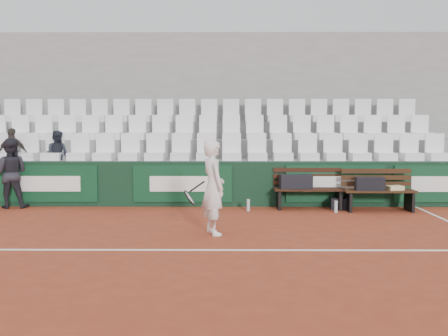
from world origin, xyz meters
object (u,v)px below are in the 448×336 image
(sports_bag_ground, at_px, (341,204))
(spectator_b, at_px, (12,134))
(water_bottle_far, at_px, (336,207))
(sports_bag_left, at_px, (296,182))
(spectator_c, at_px, (57,136))
(water_bottle_near, at_px, (248,205))
(bench_right, at_px, (379,200))
(ball_kid, at_px, (11,173))
(bench_left, at_px, (308,199))
(tennis_player, at_px, (213,187))
(sports_bag_right, at_px, (370,184))

(sports_bag_ground, height_order, spectator_b, spectator_b)
(sports_bag_ground, distance_m, water_bottle_far, 0.44)
(sports_bag_left, height_order, sports_bag_ground, sports_bag_left)
(spectator_c, bearing_deg, water_bottle_near, 175.12)
(bench_right, bearing_deg, water_bottle_near, -179.24)
(ball_kid, distance_m, spectator_c, 1.38)
(bench_right, height_order, sports_bag_ground, bench_right)
(bench_left, height_order, spectator_c, spectator_c)
(sports_bag_left, xyz_separation_m, tennis_player, (-1.73, -2.52, 0.20))
(bench_left, height_order, sports_bag_ground, bench_left)
(sports_bag_ground, height_order, water_bottle_far, water_bottle_far)
(sports_bag_left, distance_m, water_bottle_far, 1.03)
(sports_bag_left, bearing_deg, bench_right, -8.30)
(water_bottle_near, height_order, spectator_c, spectator_c)
(ball_kid, bearing_deg, bench_left, 171.08)
(bench_left, bearing_deg, sports_bag_right, -12.67)
(water_bottle_near, relative_size, tennis_player, 0.16)
(sports_bag_left, xyz_separation_m, water_bottle_near, (-1.04, -0.29, -0.47))
(bench_right, distance_m, spectator_c, 7.45)
(water_bottle_far, distance_m, spectator_b, 7.60)
(bench_left, relative_size, water_bottle_near, 5.91)
(bench_left, distance_m, sports_bag_right, 1.33)
(tennis_player, bearing_deg, water_bottle_near, 72.92)
(bench_right, relative_size, tennis_player, 0.94)
(sports_bag_right, relative_size, sports_bag_ground, 1.43)
(sports_bag_left, bearing_deg, water_bottle_far, -31.15)
(bench_right, xyz_separation_m, water_bottle_far, (-0.96, -0.22, -0.10))
(sports_bag_ground, xyz_separation_m, spectator_b, (-7.51, 0.98, 1.48))
(water_bottle_near, bearing_deg, water_bottle_far, -5.68)
(sports_bag_left, height_order, water_bottle_far, sports_bag_left)
(tennis_player, bearing_deg, spectator_c, 137.80)
(spectator_c, bearing_deg, sports_bag_right, -179.53)
(bench_left, bearing_deg, water_bottle_near, -168.02)
(sports_bag_ground, bearing_deg, spectator_c, 171.38)
(bench_left, bearing_deg, spectator_b, 172.39)
(bench_left, xyz_separation_m, water_bottle_far, (0.50, -0.46, -0.10))
(sports_bag_left, height_order, sports_bag_right, sports_bag_left)
(bench_right, height_order, spectator_b, spectator_b)
(water_bottle_far, xyz_separation_m, tennis_player, (-2.51, -2.05, 0.67))
(bench_left, relative_size, tennis_player, 0.94)
(sports_bag_right, xyz_separation_m, tennis_player, (-3.25, -2.23, 0.21))
(sports_bag_ground, xyz_separation_m, water_bottle_near, (-2.01, -0.21, 0.00))
(tennis_player, height_order, ball_kid, tennis_player)
(sports_bag_left, xyz_separation_m, water_bottle_far, (0.78, -0.47, -0.47))
(ball_kid, bearing_deg, sports_bag_left, 171.13)
(sports_bag_right, height_order, tennis_player, tennis_player)
(sports_bag_ground, height_order, spectator_c, spectator_c)
(spectator_b, bearing_deg, bench_right, 172.64)
(sports_bag_ground, distance_m, ball_kid, 7.26)
(sports_bag_right, relative_size, spectator_c, 0.52)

